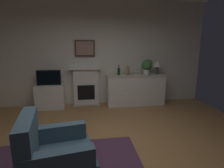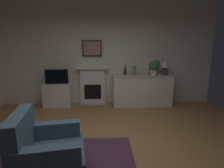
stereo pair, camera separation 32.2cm
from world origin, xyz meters
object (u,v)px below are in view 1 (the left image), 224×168
framed_picture (85,48)px  table_lamp (157,65)px  wine_glass_right (140,70)px  armchair (54,157)px  wine_bottle (119,71)px  vase_decorative (128,70)px  potted_plant_small (147,65)px  tv_cabinet (50,97)px  wine_glass_center (137,71)px  fireplace_unit (86,86)px  wine_glass_left (133,70)px  tv_set (49,78)px  sideboard_cabinet (135,90)px

framed_picture → table_lamp: (2.05, -0.22, -0.46)m
wine_glass_right → armchair: 3.54m
wine_bottle → wine_glass_right: wine_bottle is taller
wine_bottle → wine_glass_right: bearing=-0.3°
wine_bottle → wine_glass_right: (0.63, -0.00, 0.01)m
table_lamp → vase_decorative: bearing=-176.7°
wine_glass_right → potted_plant_small: bearing=6.2°
tv_cabinet → wine_glass_center: bearing=-0.8°
wine_glass_center → tv_cabinet: (-2.42, 0.03, -0.67)m
vase_decorative → tv_cabinet: 2.26m
wine_bottle → fireplace_unit: bearing=170.8°
potted_plant_small → armchair: 3.69m
wine_bottle → potted_plant_small: potted_plant_small is taller
framed_picture → vase_decorative: bearing=-13.1°
table_lamp → wine_glass_left: (-0.71, 0.03, -0.16)m
tv_set → wine_bottle: bearing=1.1°
framed_picture → sideboard_cabinet: bearing=-8.9°
fireplace_unit → wine_glass_left: bearing=-6.1°
framed_picture → wine_bottle: bearing=-11.9°
framed_picture → armchair: (-0.38, -3.09, -1.24)m
wine_glass_left → wine_glass_right: (0.22, -0.01, 0.00)m
vase_decorative → potted_plant_small: size_ratio=0.65×
framed_picture → tv_cabinet: bearing=-168.0°
sideboard_cabinet → armchair: 3.39m
wine_glass_left → armchair: 3.43m
sideboard_cabinet → vase_decorative: 0.63m
tv_cabinet → tv_set: tv_set is taller
sideboard_cabinet → tv_set: tv_set is taller
fireplace_unit → wine_glass_center: (1.45, -0.20, 0.46)m
vase_decorative → potted_plant_small: (0.58, 0.10, 0.12)m
wine_glass_left → wine_glass_center: size_ratio=1.00×
wine_glass_left → potted_plant_small: bearing=1.5°
tv_set → potted_plant_small: (2.73, 0.05, 0.28)m
table_lamp → sideboard_cabinet: bearing=-180.0°
wine_bottle → framed_picture: bearing=168.1°
fireplace_unit → table_lamp: size_ratio=2.75×
framed_picture → tv_cabinet: 1.63m
sideboard_cabinet → tv_cabinet: sideboard_cabinet is taller
table_lamp → wine_glass_right: table_lamp is taller
table_lamp → wine_glass_left: size_ratio=2.42×
fireplace_unit → wine_glass_center: size_ratio=6.67×
tv_set → armchair: 2.96m
potted_plant_small → wine_glass_center: bearing=-168.3°
wine_glass_right → potted_plant_small: size_ratio=0.38×
tv_set → vase_decorative: bearing=-1.1°
tv_cabinet → wine_bottle: bearing=0.4°
sideboard_cabinet → vase_decorative: vase_decorative is taller
fireplace_unit → wine_glass_right: 1.63m
wine_glass_center → tv_set: bearing=179.7°
framed_picture → tv_set: (-0.98, -0.23, -0.76)m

